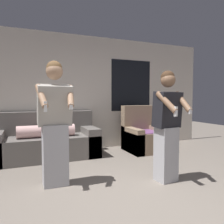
{
  "coord_description": "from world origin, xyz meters",
  "views": [
    {
      "loc": [
        -1.35,
        -1.98,
        1.23
      ],
      "look_at": [
        -0.18,
        0.89,
        1.03
      ],
      "focal_mm": 35.0,
      "sensor_mm": 36.0,
      "label": 1
    }
  ],
  "objects_px": {
    "couch": "(46,142)",
    "armchair": "(144,136)",
    "person_left": "(55,123)",
    "person_right": "(167,125)"
  },
  "relations": [
    {
      "from": "couch",
      "to": "person_left",
      "type": "xyz_separation_m",
      "value": [
        -0.01,
        -1.54,
        0.55
      ]
    },
    {
      "from": "couch",
      "to": "person_right",
      "type": "bearing_deg",
      "value": -52.54
    },
    {
      "from": "couch",
      "to": "person_right",
      "type": "xyz_separation_m",
      "value": [
        1.53,
        -1.99,
        0.5
      ]
    },
    {
      "from": "armchair",
      "to": "person_left",
      "type": "xyz_separation_m",
      "value": [
        -2.19,
        -1.31,
        0.55
      ]
    },
    {
      "from": "couch",
      "to": "armchair",
      "type": "relative_size",
      "value": 2.0
    },
    {
      "from": "person_left",
      "to": "person_right",
      "type": "height_order",
      "value": "person_left"
    },
    {
      "from": "person_left",
      "to": "person_right",
      "type": "xyz_separation_m",
      "value": [
        1.54,
        -0.45,
        -0.05
      ]
    },
    {
      "from": "couch",
      "to": "armchair",
      "type": "height_order",
      "value": "armchair"
    },
    {
      "from": "armchair",
      "to": "person_left",
      "type": "distance_m",
      "value": 2.61
    },
    {
      "from": "armchair",
      "to": "person_left",
      "type": "height_order",
      "value": "person_left"
    }
  ]
}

